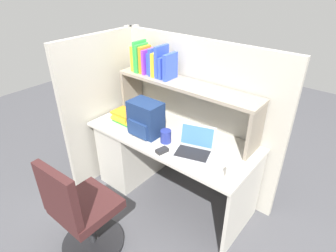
{
  "coord_description": "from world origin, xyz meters",
  "views": [
    {
      "loc": [
        1.37,
        -1.74,
        2.1
      ],
      "look_at": [
        0.0,
        -0.05,
        0.85
      ],
      "focal_mm": 30.03,
      "sensor_mm": 36.0,
      "label": 1
    }
  ],
  "objects": [
    {
      "name": "backpack",
      "position": [
        -0.21,
        -0.12,
        0.88
      ],
      "size": [
        0.3,
        0.23,
        0.32
      ],
      "color": "navy",
      "rests_on": "desk"
    },
    {
      "name": "paper_cup",
      "position": [
        0.72,
        -0.2,
        0.78
      ],
      "size": [
        0.08,
        0.08,
        0.11
      ],
      "primitive_type": "cylinder",
      "color": "white",
      "rests_on": "desk"
    },
    {
      "name": "overhead_hutch",
      "position": [
        0.0,
        0.2,
        1.08
      ],
      "size": [
        1.44,
        0.28,
        0.45
      ],
      "color": "gray",
      "rests_on": "desk"
    },
    {
      "name": "office_chair",
      "position": [
        -0.14,
        -0.96,
        0.39
      ],
      "size": [
        0.52,
        0.52,
        0.93
      ],
      "rotation": [
        0.0,
        0.0,
        3.19
      ],
      "color": "black",
      "rests_on": "ground_plane"
    },
    {
      "name": "snack_canister",
      "position": [
        0.03,
        -0.12,
        0.79
      ],
      "size": [
        0.1,
        0.1,
        0.12
      ],
      "primitive_type": "cylinder",
      "color": "navy",
      "rests_on": "desk"
    },
    {
      "name": "desk",
      "position": [
        -0.39,
        0.0,
        0.4
      ],
      "size": [
        1.6,
        0.7,
        0.73
      ],
      "color": "beige",
      "rests_on": "ground_plane"
    },
    {
      "name": "cubicle_partition_rear",
      "position": [
        0.0,
        0.38,
        0.78
      ],
      "size": [
        1.84,
        0.05,
        1.55
      ],
      "primitive_type": "cube",
      "color": "#B2ADA0",
      "rests_on": "ground_plane"
    },
    {
      "name": "computer_mouse",
      "position": [
        0.11,
        -0.26,
        0.75
      ],
      "size": [
        0.08,
        0.11,
        0.03
      ],
      "primitive_type": "cube",
      "rotation": [
        0.0,
        0.0,
        -0.23
      ],
      "color": "#262628",
      "rests_on": "desk"
    },
    {
      "name": "ground_plane",
      "position": [
        0.0,
        0.0,
        0.0
      ],
      "size": [
        8.0,
        8.0,
        0.0
      ],
      "primitive_type": "plane",
      "color": "#4C4C51"
    },
    {
      "name": "desk_book_stack",
      "position": [
        -0.51,
        -0.09,
        0.79
      ],
      "size": [
        0.25,
        0.19,
        0.12
      ],
      "color": "green",
      "rests_on": "desk"
    },
    {
      "name": "reference_books_on_shelf",
      "position": [
        -0.38,
        0.2,
        1.3
      ],
      "size": [
        0.47,
        0.19,
        0.3
      ],
      "color": "yellow",
      "rests_on": "overhead_hutch"
    },
    {
      "name": "cubicle_partition_left",
      "position": [
        -0.85,
        -0.05,
        0.78
      ],
      "size": [
        0.05,
        1.06,
        1.55
      ],
      "primitive_type": "cube",
      "color": "#B2ADA0",
      "rests_on": "ground_plane"
    },
    {
      "name": "laptop",
      "position": [
        0.32,
        -0.09,
        0.78
      ],
      "size": [
        0.37,
        0.34,
        0.22
      ],
      "color": "#B7BABF",
      "rests_on": "desk"
    }
  ]
}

